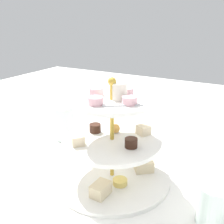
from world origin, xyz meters
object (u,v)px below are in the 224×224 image
Objects in this scene: water_glass_tall_right at (65,123)px; butter_knife_left at (182,139)px; tiered_serving_stand at (112,148)px; water_glass_mid_back at (213,206)px.

water_glass_tall_right is 0.41m from butter_knife_left.
water_glass_tall_right is 0.69× the size of butter_knife_left.
butter_knife_left is (0.10, 0.32, -0.09)m from tiered_serving_stand.
butter_knife_left is 0.40m from water_glass_mid_back.
water_glass_mid_back is (0.51, -0.17, -0.01)m from water_glass_tall_right.
butter_knife_left is at bearing 28.51° from water_glass_tall_right.
tiered_serving_stand is 3.45× the size of water_glass_mid_back.
tiered_serving_stand reaches higher than butter_knife_left.
water_glass_mid_back is at bearing 118.89° from butter_knife_left.
water_glass_tall_right is 0.54m from water_glass_mid_back.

